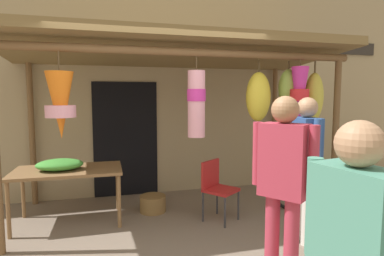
{
  "coord_description": "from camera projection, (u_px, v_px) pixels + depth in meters",
  "views": [
    {
      "loc": [
        -0.63,
        -3.51,
        1.73
      ],
      "look_at": [
        0.64,
        1.21,
        1.26
      ],
      "focal_mm": 29.49,
      "sensor_mm": 36.0,
      "label": 1
    }
  ],
  "objects": [
    {
      "name": "ground_plane",
      "position": [
        166.0,
        245.0,
        3.7
      ],
      "size": [
        30.0,
        30.0,
        0.0
      ],
      "primitive_type": "plane",
      "color": "#756656"
    },
    {
      "name": "shop_facade",
      "position": [
        143.0,
        71.0,
        5.62
      ],
      "size": [
        10.79,
        0.29,
        4.42
      ],
      "color": "#9E8966",
      "rests_on": "ground_plane"
    },
    {
      "name": "market_stall_canopy",
      "position": [
        183.0,
        63.0,
        4.54
      ],
      "size": [
        4.82,
        2.22,
        2.55
      ],
      "color": "brown",
      "rests_on": "ground_plane"
    },
    {
      "name": "display_table",
      "position": [
        68.0,
        174.0,
        4.32
      ],
      "size": [
        1.42,
        0.81,
        0.75
      ],
      "color": "brown",
      "rests_on": "ground_plane"
    },
    {
      "name": "flower_heap_on_table",
      "position": [
        61.0,
        165.0,
        4.24
      ],
      "size": [
        0.61,
        0.43,
        0.15
      ],
      "color": "green",
      "rests_on": "display_table"
    },
    {
      "name": "folding_chair",
      "position": [
        216.0,
        185.0,
        4.45
      ],
      "size": [
        0.56,
        0.56,
        0.84
      ],
      "color": "#AD1E1E",
      "rests_on": "ground_plane"
    },
    {
      "name": "wicker_basket_by_table",
      "position": [
        153.0,
        204.0,
        4.79
      ],
      "size": [
        0.39,
        0.39,
        0.25
      ],
      "primitive_type": "cylinder",
      "color": "brown",
      "rests_on": "ground_plane"
    },
    {
      "name": "parked_bicycle",
      "position": [
        323.0,
        185.0,
        4.98
      ],
      "size": [
        1.75,
        0.44,
        0.92
      ],
      "color": "black",
      "rests_on": "ground_plane"
    },
    {
      "name": "vendor_in_orange",
      "position": [
        306.0,
        157.0,
        3.71
      ],
      "size": [
        0.28,
        0.59,
        1.73
      ],
      "color": "silver",
      "rests_on": "ground_plane"
    },
    {
      "name": "shopper_by_bananas",
      "position": [
        283.0,
        177.0,
        2.76
      ],
      "size": [
        0.41,
        0.49,
        1.75
      ],
      "color": "#B23347",
      "rests_on": "ground_plane"
    }
  ]
}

